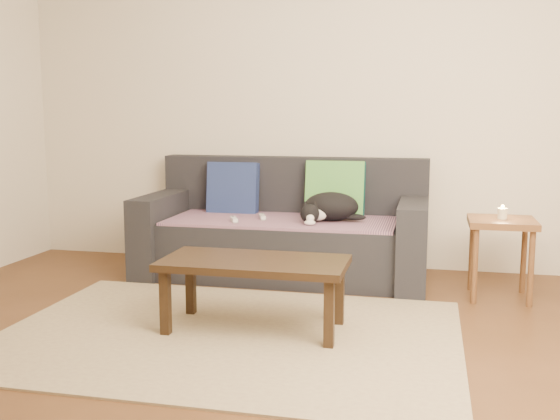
{
  "coord_description": "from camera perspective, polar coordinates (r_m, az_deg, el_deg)",
  "views": [
    {
      "loc": [
        1.05,
        -3.15,
        1.21
      ],
      "look_at": [
        0.05,
        1.2,
        0.55
      ],
      "focal_mm": 42.0,
      "sensor_mm": 36.0,
      "label": 1
    }
  ],
  "objects": [
    {
      "name": "wii_remote_b",
      "position": [
        4.82,
        -1.55,
        -0.6
      ],
      "size": [
        0.09,
        0.15,
        0.03
      ],
      "primitive_type": "cube",
      "rotation": [
        0.0,
        0.0,
        1.94
      ],
      "color": "white",
      "rests_on": "throw_blanket"
    },
    {
      "name": "side_table",
      "position": [
        4.52,
        18.72,
        -1.91
      ],
      "size": [
        0.42,
        0.42,
        0.53
      ],
      "color": "brown",
      "rests_on": "ground"
    },
    {
      "name": "cushion_navy",
      "position": [
        5.15,
        -4.12,
        1.92
      ],
      "size": [
        0.4,
        0.15,
        0.41
      ],
      "primitive_type": "cube",
      "rotation": [
        -0.13,
        0.0,
        0.0
      ],
      "color": "#0F1442",
      "rests_on": "throw_blanket"
    },
    {
      "name": "ground",
      "position": [
        3.54,
        -5.26,
        -11.65
      ],
      "size": [
        4.5,
        4.5,
        0.0
      ],
      "primitive_type": "plane",
      "color": "brown",
      "rests_on": "ground"
    },
    {
      "name": "candle",
      "position": [
        4.5,
        18.8,
        -0.27
      ],
      "size": [
        0.06,
        0.06,
        0.09
      ],
      "color": "beige",
      "rests_on": "side_table"
    },
    {
      "name": "sofa",
      "position": [
        4.92,
        0.4,
        -2.14
      ],
      "size": [
        2.1,
        0.94,
        0.87
      ],
      "color": "#232328",
      "rests_on": "ground"
    },
    {
      "name": "throw_blanket",
      "position": [
        4.81,
        0.17,
        -0.92
      ],
      "size": [
        1.66,
        0.74,
        0.02
      ],
      "primitive_type": "cube",
      "color": "#3D284C",
      "rests_on": "sofa"
    },
    {
      "name": "cat",
      "position": [
        4.73,
        4.34,
        0.24
      ],
      "size": [
        0.49,
        0.46,
        0.21
      ],
      "rotation": [
        0.0,
        0.0,
        0.33
      ],
      "color": "black",
      "rests_on": "throw_blanket"
    },
    {
      "name": "rug",
      "position": [
        3.67,
        -4.52,
        -10.78
      ],
      "size": [
        2.5,
        1.8,
        0.01
      ],
      "primitive_type": "cube",
      "color": "tan",
      "rests_on": "ground"
    },
    {
      "name": "wii_remote_a",
      "position": [
        4.71,
        -4.03,
        -0.83
      ],
      "size": [
        0.1,
        0.15,
        0.03
      ],
      "primitive_type": "cube",
      "rotation": [
        0.0,
        0.0,
        2.02
      ],
      "color": "white",
      "rests_on": "throw_blanket"
    },
    {
      "name": "coffee_table",
      "position": [
        3.65,
        -2.25,
        -5.12
      ],
      "size": [
        1.02,
        0.51,
        0.41
      ],
      "color": "black",
      "rests_on": "rug"
    },
    {
      "name": "back_wall",
      "position": [
        5.26,
        1.44,
        9.39
      ],
      "size": [
        4.5,
        0.04,
        2.6
      ],
      "primitive_type": "cube",
      "color": "beige",
      "rests_on": "ground"
    },
    {
      "name": "cushion_green",
      "position": [
        4.98,
        4.82,
        1.69
      ],
      "size": [
        0.44,
        0.19,
        0.46
      ],
      "primitive_type": "cube",
      "rotation": [
        -0.17,
        0.0,
        0.0
      ],
      "color": "#0D5351",
      "rests_on": "throw_blanket"
    }
  ]
}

